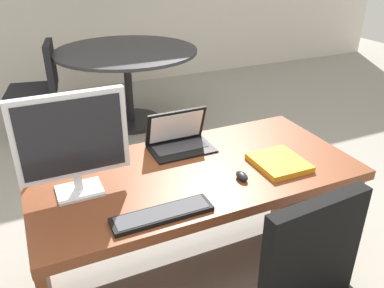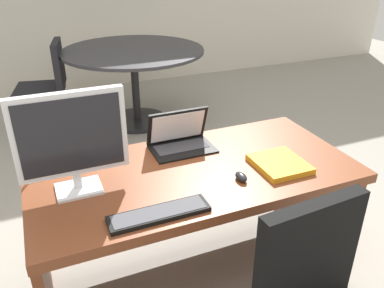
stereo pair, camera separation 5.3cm
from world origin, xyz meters
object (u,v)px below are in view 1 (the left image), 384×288
desk (192,197)px  meeting_chair_near (39,97)px  mouse (242,176)px  book (279,163)px  desk_lamp (30,124)px  laptop (178,136)px  keyboard (162,214)px  meeting_table (127,68)px  monitor (72,140)px

desk → meeting_chair_near: (-0.55, 2.45, -0.17)m
mouse → book: 0.24m
desk → mouse: bearing=-54.2°
desk_lamp → meeting_chair_near: (0.15, 2.22, -0.62)m
laptop → keyboard: size_ratio=0.80×
desk → desk_lamp: desk_lamp is taller
desk → desk_lamp: bearing=161.9°
laptop → meeting_table: 2.10m
monitor → laptop: monitor is taller
mouse → desk_lamp: size_ratio=0.22×
book → meeting_table: (-0.08, 2.47, -0.14)m
meeting_chair_near → desk: bearing=-77.2°
keyboard → meeting_table: bearing=77.0°
book → mouse: bearing=-170.9°
desk → meeting_chair_near: 2.52m
keyboard → book: size_ratio=1.57×
monitor → meeting_table: (0.88, 2.30, -0.39)m
desk → laptop: size_ratio=4.76×
monitor → book: (0.96, -0.17, -0.25)m
desk → monitor: monitor is taller
book → meeting_table: bearing=91.8°
meeting_table → desk: bearing=-97.9°
monitor → desk_lamp: (-0.15, 0.24, 0.00)m
mouse → meeting_table: (0.16, 2.50, -0.14)m
monitor → meeting_table: 2.49m
desk → keyboard: keyboard is taller
laptop → book: 0.55m
desk → meeting_chair_near: meeting_chair_near is taller
desk → book: (0.40, -0.18, 0.21)m
desk → desk_lamp: (-0.71, 0.23, 0.45)m
desk → keyboard: 0.48m
monitor → mouse: monitor is taller
meeting_chair_near → mouse: bearing=-75.0°
keyboard → laptop: bearing=61.2°
keyboard → meeting_table: (0.60, 2.62, -0.14)m
desk → mouse: 0.34m
monitor → meeting_table: size_ratio=0.33×
desk → monitor: bearing=-178.8°
mouse → desk_lamp: bearing=152.4°
keyboard → book: bearing=12.4°
monitor → keyboard: 0.49m
monitor → meeting_chair_near: 2.54m
mouse → desk: bearing=125.8°
desk_lamp → desk: bearing=-18.1°
mouse → book: (0.24, 0.04, -0.00)m
desk → meeting_table: bearing=82.1°
mouse → desk_lamp: (-0.86, 0.45, 0.24)m
book → meeting_table: meeting_table is taller
monitor → keyboard: size_ratio=1.12×
laptop → meeting_chair_near: size_ratio=0.37×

